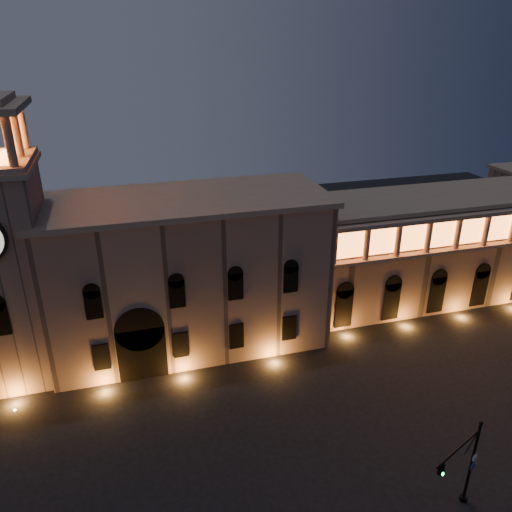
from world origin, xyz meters
name	(u,v)px	position (x,y,z in m)	size (l,w,h in m)	color
ground	(260,481)	(0.00, 0.00, 0.00)	(160.00, 160.00, 0.00)	black
government_building	(188,273)	(-2.08, 21.93, 8.77)	(30.80, 12.80, 17.60)	#8C6D5C
clock_tower	(0,265)	(-20.50, 20.98, 12.50)	(9.80, 9.80, 32.40)	#8C6D5C
colonnade_wing	(440,246)	(32.00, 23.92, 7.33)	(40.60, 11.50, 14.50)	#876756
traffic_light	(465,467)	(13.91, -6.43, 4.14)	(5.34, 2.53, 7.88)	black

